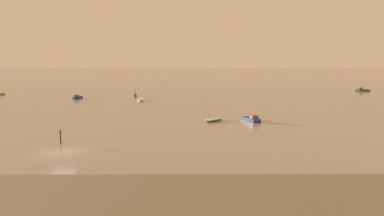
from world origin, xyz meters
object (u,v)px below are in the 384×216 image
Objects in this scene: motorboat_moored_0 at (360,90)px; channel_buoy at (135,95)px; rowboat_moored_0 at (214,120)px; rowboat_moored_4 at (141,100)px; motorboat_moored_2 at (253,120)px; mooring_post_left at (60,137)px; motorboat_moored_3 at (77,98)px.

channel_buoy is (-72.93, -16.03, 0.16)m from motorboat_moored_0.
rowboat_moored_4 reaches higher than rowboat_moored_0.
channel_buoy is at bearing -169.54° from motorboat_moored_2.
channel_buoy reaches higher than rowboat_moored_0.
rowboat_moored_4 is at bearing 85.52° from mooring_post_left.
rowboat_moored_4 is at bearing -72.23° from channel_buoy.
mooring_post_left reaches higher than motorboat_moored_0.
rowboat_moored_4 is 2.29× the size of mooring_post_left.
motorboat_moored_2 is at bearing 131.49° from rowboat_moored_0.
mooring_post_left is (-20.10, -15.05, 0.70)m from rowboat_moored_0.
mooring_post_left is (-26.62, -14.45, 0.60)m from motorboat_moored_2.
motorboat_moored_3 is at bearing -160.04° from channel_buoy.
motorboat_moored_3 reaches higher than rowboat_moored_4.
channel_buoy reaches higher than rowboat_moored_4.
motorboat_moored_2 is at bearing 35.63° from rowboat_moored_4.
mooring_post_left is at bearing 18.83° from motorboat_moored_3.
motorboat_moored_0 is at bearing 43.46° from mooring_post_left.
rowboat_moored_4 is at bearing -165.23° from motorboat_moored_2.
mooring_post_left is (-3.43, -43.83, 0.66)m from rowboat_moored_4.
motorboat_moored_3 is at bearing 106.65° from mooring_post_left.
motorboat_moored_3 is (-17.81, 4.24, 0.05)m from rowboat_moored_4.
motorboat_moored_3 is at bearing -106.06° from rowboat_moored_4.
rowboat_moored_4 is at bearing 8.59° from motorboat_moored_0.
channel_buoy is 53.42m from mooring_post_left.
channel_buoy reaches higher than mooring_post_left.
channel_buoy is at bearing 0.85° from motorboat_moored_0.
motorboat_moored_2 is 37.42m from rowboat_moored_4.
motorboat_moored_2 is 1.98× the size of channel_buoy.
motorboat_moored_0 is 1.20× the size of motorboat_moored_2.
mooring_post_left reaches higher than rowboat_moored_4.
mooring_post_left is at bearing -85.02° from motorboat_moored_2.
rowboat_moored_0 is at bearing 34.10° from motorboat_moored_0.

